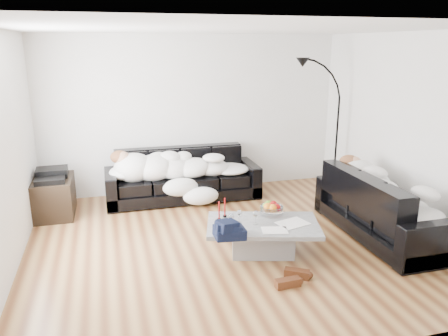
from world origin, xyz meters
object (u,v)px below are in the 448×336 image
object	(u,v)px
wine_glass_a	(239,216)
shoes	(292,278)
floor_lamp	(337,135)
sofa_right	(383,205)
sofa_back	(183,175)
wine_glass_b	(231,220)
sleeper_back	(183,162)
candle_left	(219,211)
stereo	(51,174)
coffee_table	(263,238)
fruit_bowl	(272,208)
sleeper_right	(385,189)
wine_glass_c	(256,218)
candle_right	(225,208)
av_cabinet	(54,197)

from	to	relation	value
wine_glass_a	shoes	size ratio (longest dim) A/B	0.35
floor_lamp	sofa_right	bearing A→B (deg)	-104.22
sofa_back	wine_glass_b	xyz separation A→B (m)	(0.18, -2.15, 0.06)
sleeper_back	candle_left	bearing A→B (deg)	-87.34
wine_glass_a	stereo	xyz separation A→B (m)	(-2.26, 1.88, 0.16)
coffee_table	floor_lamp	bearing A→B (deg)	42.95
fruit_bowl	shoes	size ratio (longest dim) A/B	0.63
candle_left	floor_lamp	world-z (taller)	floor_lamp
wine_glass_b	shoes	world-z (taller)	wine_glass_b
sleeper_right	stereo	xyz separation A→B (m)	(-4.22, 1.89, -0.01)
sofa_back	wine_glass_b	distance (m)	2.16
wine_glass_c	floor_lamp	distance (m)	2.80
wine_glass_b	wine_glass_c	xyz separation A→B (m)	(0.29, -0.03, 0.00)
sofa_back	candle_left	bearing A→B (deg)	-87.41
sofa_back	wine_glass_a	world-z (taller)	sofa_back
sleeper_right	shoes	xyz separation A→B (m)	(-1.63, -0.81, -0.58)
fruit_bowl	sleeper_right	bearing A→B (deg)	-5.89
wine_glass_c	candle_left	bearing A→B (deg)	149.82
sleeper_right	coffee_table	distance (m)	1.75
fruit_bowl	candle_left	distance (m)	0.68
sofa_back	wine_glass_c	size ratio (longest dim) A/B	14.86
wine_glass_c	floor_lamp	world-z (taller)	floor_lamp
sleeper_right	fruit_bowl	size ratio (longest dim) A/B	6.12
sleeper_right	sofa_right	bearing A→B (deg)	0.00
candle_right	sleeper_back	bearing A→B (deg)	95.79
floor_lamp	wine_glass_c	bearing A→B (deg)	-143.88
fruit_bowl	candle_left	size ratio (longest dim) A/B	1.21
sleeper_right	candle_right	size ratio (longest dim) A/B	7.24
sofa_right	fruit_bowl	world-z (taller)	sofa_right
wine_glass_b	sofa_back	bearing A→B (deg)	94.88
sofa_back	shoes	xyz separation A→B (m)	(0.63, -2.91, -0.35)
candle_right	wine_glass_b	bearing A→B (deg)	-90.08
av_cabinet	candle_right	bearing A→B (deg)	-36.92
sleeper_back	sofa_back	bearing A→B (deg)	90.00
coffee_table	candle_right	bearing A→B (deg)	140.82
sofa_right	sleeper_back	world-z (taller)	same
candle_right	stereo	distance (m)	2.72
sleeper_back	wine_glass_b	xyz separation A→B (m)	(0.18, -2.10, -0.17)
coffee_table	wine_glass_c	world-z (taller)	wine_glass_c
sleeper_right	floor_lamp	size ratio (longest dim) A/B	0.89
sleeper_back	shoes	distance (m)	2.98
wine_glass_b	sleeper_back	bearing A→B (deg)	95.00
wine_glass_a	wine_glass_b	world-z (taller)	wine_glass_a
sofa_back	wine_glass_a	xyz separation A→B (m)	(0.30, -2.08, 0.06)
candle_left	coffee_table	bearing A→B (deg)	-25.37
sleeper_back	coffee_table	distance (m)	2.25
wine_glass_a	candle_right	size ratio (longest dim) A/B	0.65
wine_glass_c	wine_glass_b	bearing A→B (deg)	174.86
fruit_bowl	wine_glass_a	xyz separation A→B (m)	(-0.47, -0.14, -0.01)
coffee_table	wine_glass_c	size ratio (longest dim) A/B	8.01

